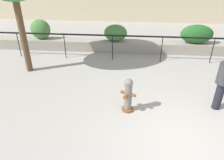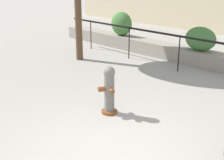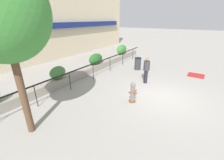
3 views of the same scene
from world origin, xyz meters
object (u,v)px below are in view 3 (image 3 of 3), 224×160
Objects in this scene: hedge_bush_1 at (58,73)px; street_tree at (2,14)px; pedestrian at (146,69)px; trash_bin at (138,64)px; hedge_bush_3 at (122,50)px; fire_hydrant at (133,92)px; hedge_bush_2 at (96,59)px.

hedge_bush_1 is 5.26m from street_tree.
street_tree reaches higher than pedestrian.
street_tree reaches higher than trash_bin.
street_tree is at bearing 177.66° from trash_bin.
hedge_bush_3 is 0.88× the size of pedestrian.
fire_hydrant is 0.62× the size of pedestrian.
street_tree is 9.83m from trash_bin.
hedge_bush_3 is (8.12, 0.00, 0.11)m from hedge_bush_1.
street_tree reaches higher than hedge_bush_1.
trash_bin is at bearing -26.15° from hedge_bush_1.
trash_bin is (2.01, -2.85, -0.43)m from hedge_bush_2.
hedge_bush_3 is 8.83m from fire_hydrant.
hedge_bush_2 is at bearing 57.37° from fire_hydrant.
street_tree reaches higher than hedge_bush_2.
hedge_bush_2 is 1.39× the size of fire_hydrant.
street_tree is (-3.34, -2.47, 3.23)m from hedge_bush_1.
hedge_bush_3 reaches higher than trash_bin.
hedge_bush_3 is 1.41× the size of fire_hydrant.
hedge_bush_2 is at bearing 0.00° from hedge_bush_1.
hedge_bush_1 is 0.74× the size of hedge_bush_2.
hedge_bush_2 is 5.71m from fire_hydrant.
street_tree reaches higher than fire_hydrant.
street_tree reaches higher than hedge_bush_3.
fire_hydrant is 5.88m from street_tree.
trash_bin is (9.14, -0.37, -3.62)m from street_tree.
hedge_bush_1 is 3.79m from hedge_bush_2.
trash_bin is at bearing -129.16° from hedge_bush_3.
hedge_bush_2 is 0.98× the size of hedge_bush_3.
hedge_bush_1 is at bearing 36.53° from street_tree.
hedge_bush_3 is at bearing 0.00° from hedge_bush_1.
hedge_bush_1 is 8.12m from hedge_bush_3.
hedge_bush_2 is 0.27× the size of street_tree.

